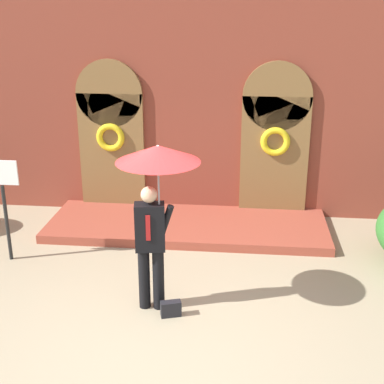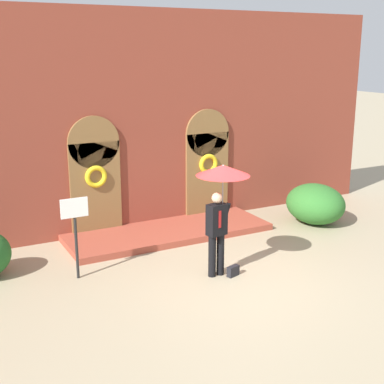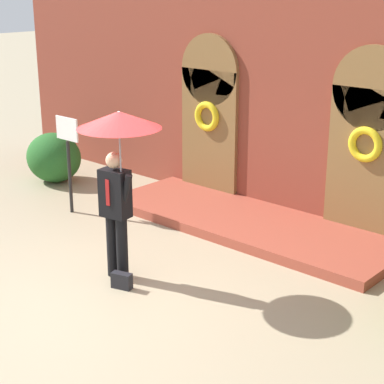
% 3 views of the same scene
% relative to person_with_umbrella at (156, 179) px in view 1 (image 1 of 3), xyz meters
% --- Properties ---
extents(ground_plane, '(80.00, 80.00, 0.00)m').
position_rel_person_with_umbrella_xyz_m(ground_plane, '(0.10, -0.32, -1.91)').
color(ground_plane, tan).
extents(building_facade, '(14.00, 2.30, 5.60)m').
position_rel_person_with_umbrella_xyz_m(building_facade, '(0.10, 3.83, 0.77)').
color(building_facade, brown).
rests_on(building_facade, ground).
extents(person_with_umbrella, '(1.10, 1.10, 2.36)m').
position_rel_person_with_umbrella_xyz_m(person_with_umbrella, '(0.00, 0.00, 0.00)').
color(person_with_umbrella, black).
rests_on(person_with_umbrella, ground).
extents(handbag, '(0.30, 0.20, 0.22)m').
position_rel_person_with_umbrella_xyz_m(handbag, '(0.20, -0.20, -1.80)').
color(handbag, black).
rests_on(handbag, ground).
extents(sign_post, '(0.56, 0.06, 1.72)m').
position_rel_person_with_umbrella_xyz_m(sign_post, '(-2.70, 1.22, -0.75)').
color(sign_post, black).
rests_on(sign_post, ground).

